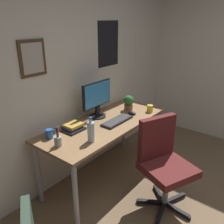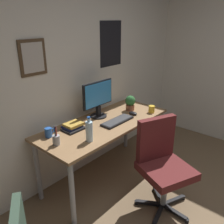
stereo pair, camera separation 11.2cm
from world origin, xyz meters
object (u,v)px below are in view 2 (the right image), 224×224
book_stack_left (73,127)px  pen_cup (56,139)px  keyboard (117,121)px  coffee_mug_far (49,132)px  monitor (98,98)px  coffee_mug_near (152,109)px  water_bottle (89,131)px  potted_plant (130,103)px  computer_mouse (133,113)px  office_chair (162,161)px

book_stack_left → pen_cup: bearing=-156.5°
keyboard → book_stack_left: bearing=152.4°
pen_cup → book_stack_left: size_ratio=0.91×
coffee_mug_far → monitor: bearing=-0.6°
monitor → coffee_mug_near: bearing=-37.8°
water_bottle → potted_plant: bearing=12.2°
coffee_mug_near → book_stack_left: coffee_mug_near is taller
computer_mouse → potted_plant: size_ratio=0.56×
monitor → book_stack_left: 0.49m
coffee_mug_far → pen_cup: (-0.05, -0.19, 0.01)m
monitor → coffee_mug_far: (-0.71, 0.01, -0.19)m
pen_cup → book_stack_left: bearing=23.5°
office_chair → pen_cup: office_chair is taller
keyboard → office_chair: bearing=-96.0°
keyboard → monitor: bearing=94.5°
potted_plant → keyboard: bearing=-163.6°
office_chair → computer_mouse: bearing=59.8°
keyboard → coffee_mug_far: coffee_mug_far is taller
keyboard → computer_mouse: computer_mouse is taller
coffee_mug_far → computer_mouse: bearing=-15.9°
monitor → computer_mouse: size_ratio=4.18×
water_bottle → pen_cup: size_ratio=1.26×
computer_mouse → water_bottle: (-0.83, -0.08, 0.09)m
potted_plant → pen_cup: (-1.18, -0.02, -0.05)m
coffee_mug_near → potted_plant: (-0.12, 0.25, 0.06)m
office_chair → coffee_mug_far: bearing=125.7°
computer_mouse → coffee_mug_far: size_ratio=1.02×
potted_plant → book_stack_left: (-0.86, 0.12, -0.07)m
monitor → coffee_mug_far: bearing=179.4°
water_bottle → computer_mouse: bearing=5.4°
book_stack_left → water_bottle: bearing=-101.7°
keyboard → pen_cup: size_ratio=2.15×
monitor → potted_plant: 0.47m
keyboard → pen_cup: bearing=172.7°
water_bottle → pen_cup: (-0.26, 0.18, -0.05)m
coffee_mug_near → water_bottle: bearing=177.0°
pen_cup → office_chair: bearing=-45.9°
office_chair → book_stack_left: (-0.39, 0.87, 0.25)m
water_bottle → coffee_mug_far: (-0.21, 0.37, -0.06)m
monitor → keyboard: (0.02, -0.28, -0.23)m
water_bottle → pen_cup: water_bottle is taller
keyboard → coffee_mug_far: size_ratio=3.98×
water_bottle → potted_plant: (0.92, 0.20, -0.00)m
office_chair → potted_plant: size_ratio=4.87×
water_bottle → keyboard: bearing=8.8°
coffee_mug_far → book_stack_left: coffee_mug_far is taller
office_chair → computer_mouse: 0.77m
computer_mouse → pen_cup: pen_cup is taller
keyboard → coffee_mug_far: 0.79m
water_bottle → book_stack_left: 0.34m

